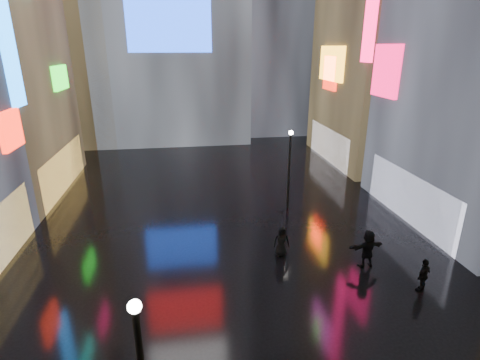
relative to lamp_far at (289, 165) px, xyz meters
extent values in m
plane|color=black|center=(-4.40, 0.05, -2.94)|extent=(140.00, 140.00, 0.00)
cube|color=red|center=(-15.25, -1.63, 3.12)|extent=(0.25, 2.24, 1.94)
cube|color=#1372F2|center=(-15.25, 0.05, 8.06)|extent=(0.25, 1.40, 8.00)
cube|color=#FFC659|center=(-15.50, 6.05, -1.44)|extent=(0.20, 10.00, 3.00)
cube|color=#18DA1A|center=(-15.25, 7.87, 4.97)|extent=(0.25, 3.00, 1.71)
cube|color=white|center=(6.70, -2.95, -1.44)|extent=(0.20, 9.00, 3.00)
cube|color=#F20C4A|center=(6.45, 1.17, 5.64)|extent=(0.25, 2.99, 3.26)
cube|color=white|center=(6.70, 10.05, -1.44)|extent=(0.20, 9.00, 3.00)
cube|color=orange|center=(6.45, 10.37, 5.71)|extent=(0.25, 4.92, 2.91)
cube|color=red|center=(6.45, 10.49, 4.90)|extent=(0.25, 2.63, 2.87)
cube|color=#194CFF|center=(-7.40, 16.95, 9.06)|extent=(8.00, 0.20, 5.00)
cube|color=black|center=(-18.40, 22.05, 10.06)|extent=(10.00, 10.00, 26.00)
sphere|color=white|center=(-7.72, -15.36, 2.11)|extent=(0.30, 0.30, 0.30)
cylinder|color=black|center=(0.00, 0.00, -0.44)|extent=(0.16, 0.16, 5.00)
sphere|color=white|center=(0.00, 0.00, 2.11)|extent=(0.30, 0.30, 0.30)
imported|color=black|center=(3.36, -9.54, -2.16)|extent=(0.99, 0.77, 1.56)
imported|color=black|center=(-1.95, -5.77, -2.13)|extent=(0.86, 0.62, 1.63)
imported|color=black|center=(1.87, -7.34, -1.99)|extent=(1.82, 0.75, 1.90)
imported|color=black|center=(-1.95, -5.77, -0.89)|extent=(1.04, 1.06, 0.85)
camera|label=1|loc=(-6.55, -21.94, 7.12)|focal=28.00mm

